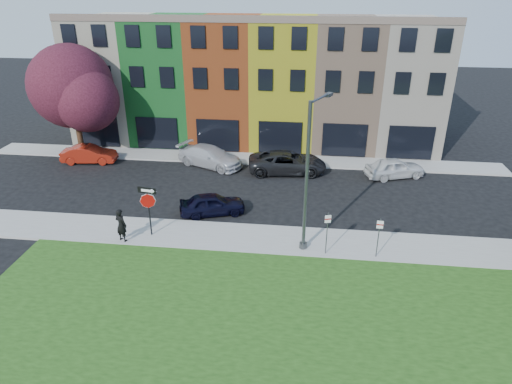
# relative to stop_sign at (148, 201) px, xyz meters

# --- Properties ---
(ground) EXTENTS (120.00, 120.00, 0.00)m
(ground) POSITION_rel_stop_sign_xyz_m (6.09, -2.66, -2.16)
(ground) COLOR black
(ground) RESTS_ON ground
(sidewalk_near) EXTENTS (40.00, 3.00, 0.12)m
(sidewalk_near) POSITION_rel_stop_sign_xyz_m (8.09, 0.34, -2.10)
(sidewalk_near) COLOR gray
(sidewalk_near) RESTS_ON ground
(sidewalk_far) EXTENTS (40.00, 2.40, 0.12)m
(sidewalk_far) POSITION_rel_stop_sign_xyz_m (3.09, 12.34, -2.10)
(sidewalk_far) COLOR gray
(sidewalk_far) RESTS_ON ground
(rowhouse_block) EXTENTS (30.00, 10.12, 10.00)m
(rowhouse_block) POSITION_rel_stop_sign_xyz_m (3.59, 18.52, 2.83)
(rowhouse_block) COLOR beige
(rowhouse_block) RESTS_ON ground
(stop_sign) EXTENTS (1.04, 0.21, 2.85)m
(stop_sign) POSITION_rel_stop_sign_xyz_m (0.00, 0.00, 0.00)
(stop_sign) COLOR black
(stop_sign) RESTS_ON sidewalk_near
(man) EXTENTS (0.99, 0.92, 1.87)m
(man) POSITION_rel_stop_sign_xyz_m (-1.32, -0.76, -1.10)
(man) COLOR black
(man) RESTS_ON sidewalk_near
(sedan_near) EXTENTS (3.89, 4.82, 1.32)m
(sedan_near) POSITION_rel_stop_sign_xyz_m (2.79, 3.03, -1.49)
(sedan_near) COLOR black
(sedan_near) RESTS_ON ground
(parked_car_red) EXTENTS (2.42, 4.45, 1.35)m
(parked_car_red) POSITION_rel_stop_sign_xyz_m (-8.34, 10.24, -1.48)
(parked_car_red) COLOR maroon
(parked_car_red) RESTS_ON ground
(parked_car_silver) EXTENTS (5.93, 6.72, 1.50)m
(parked_car_silver) POSITION_rel_stop_sign_xyz_m (1.04, 10.68, -1.41)
(parked_car_silver) COLOR #B5B5BA
(parked_car_silver) RESTS_ON ground
(parked_car_dark) EXTENTS (3.75, 6.15, 1.56)m
(parked_car_dark) POSITION_rel_stop_sign_xyz_m (6.89, 10.07, -1.38)
(parked_car_dark) COLOR black
(parked_car_dark) RESTS_ON ground
(parked_car_white) EXTENTS (4.26, 5.20, 1.42)m
(parked_car_white) POSITION_rel_stop_sign_xyz_m (14.50, 10.08, -1.45)
(parked_car_white) COLOR silver
(parked_car_white) RESTS_ON ground
(street_lamp) EXTENTS (1.29, 2.42, 7.78)m
(street_lamp) POSITION_rel_stop_sign_xyz_m (8.40, -0.18, 1.89)
(street_lamp) COLOR #46494B
(street_lamp) RESTS_ON sidewalk_near
(parking_sign_a) EXTENTS (0.31, 0.13, 2.34)m
(parking_sign_a) POSITION_rel_stop_sign_xyz_m (9.47, -0.77, -0.59)
(parking_sign_a) COLOR #46494B
(parking_sign_a) RESTS_ON sidewalk_near
(parking_sign_b) EXTENTS (0.32, 0.09, 2.16)m
(parking_sign_b) POSITION_rel_stop_sign_xyz_m (12.00, -0.77, -0.69)
(parking_sign_b) COLOR #46494B
(parking_sign_b) RESTS_ON sidewalk_near
(tree_purple) EXTENTS (7.48, 6.55, 8.56)m
(tree_purple) POSITION_rel_stop_sign_xyz_m (-9.44, 11.60, 3.25)
(tree_purple) COLOR #311A10
(tree_purple) RESTS_ON sidewalk_far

